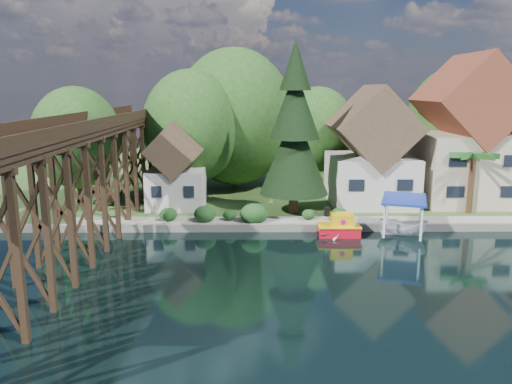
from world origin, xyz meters
TOP-DOWN VIEW (x-y plane):
  - ground at (0.00, 0.00)m, footprint 140.00×140.00m
  - bank at (0.00, 34.00)m, footprint 140.00×52.00m
  - seawall at (4.00, 8.00)m, footprint 60.00×0.40m
  - promenade at (6.00, 9.30)m, footprint 50.00×2.60m
  - trestle_bridge at (-16.00, 5.17)m, footprint 4.12×44.18m
  - house_left at (7.00, 16.00)m, footprint 7.64×8.64m
  - house_center at (16.00, 16.50)m, footprint 8.65×9.18m
  - shed at (-11.00, 14.50)m, footprint 5.09×5.40m
  - bg_trees at (1.00, 21.25)m, footprint 49.90×13.30m
  - shrubs at (-4.60, 9.26)m, footprint 15.76×2.47m
  - conifer at (-0.54, 11.97)m, footprint 5.90×5.90m
  - palm_tree at (14.80, 11.91)m, footprint 4.99×4.99m
  - tugboat at (2.59, 6.78)m, footprint 3.28×1.84m
  - boat_white_a at (2.70, 6.91)m, footprint 4.28×3.60m
  - boat_canopy at (7.48, 6.77)m, footprint 4.46×5.39m

SIDE VIEW (x-z plane):
  - ground at x=0.00m, z-range 0.00..0.00m
  - bank at x=0.00m, z-range 0.00..0.50m
  - seawall at x=4.00m, z-range 0.00..0.62m
  - boat_white_a at x=2.70m, z-range 0.00..0.76m
  - promenade at x=6.00m, z-range 0.50..0.56m
  - tugboat at x=2.59m, z-range -0.47..1.88m
  - shrubs at x=-4.60m, z-range 0.38..2.08m
  - boat_canopy at x=7.48m, z-range -0.21..2.77m
  - shed at x=-11.00m, z-range -0.10..7.75m
  - house_left at x=7.00m, z-range -0.37..10.65m
  - trestle_bridge at x=-16.00m, z-range 0.70..10.00m
  - palm_tree at x=14.80m, z-range 2.60..8.23m
  - house_center at x=16.00m, z-range -0.53..13.36m
  - bg_trees at x=1.00m, z-range 2.00..12.57m
  - conifer at x=-0.54m, z-range 0.23..14.77m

